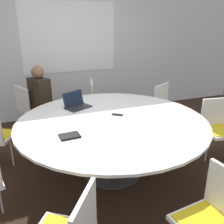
{
  "coord_description": "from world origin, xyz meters",
  "views": [
    {
      "loc": [
        -0.99,
        -2.62,
        1.89
      ],
      "look_at": [
        0.0,
        0.0,
        0.84
      ],
      "focal_mm": 40.0,
      "sensor_mm": 36.0,
      "label": 1
    }
  ],
  "objects_px": {
    "chair_0": "(30,106)",
    "chair_8": "(99,100)",
    "cell_phone": "(117,115)",
    "chair_6": "(219,125)",
    "chair_7": "(167,105)",
    "laptop": "(76,103)",
    "person_0": "(41,96)",
    "spiral_notebook": "(70,136)",
    "chair_4": "(215,216)"
  },
  "relations": [
    {
      "from": "chair_8",
      "to": "person_0",
      "type": "xyz_separation_m",
      "value": [
        -1.01,
        -0.07,
        0.19
      ]
    },
    {
      "from": "chair_0",
      "to": "spiral_notebook",
      "type": "height_order",
      "value": "chair_0"
    },
    {
      "from": "chair_4",
      "to": "chair_7",
      "type": "distance_m",
      "value": 2.55
    },
    {
      "from": "chair_7",
      "to": "person_0",
      "type": "bearing_deg",
      "value": -46.4
    },
    {
      "from": "spiral_notebook",
      "to": "person_0",
      "type": "bearing_deg",
      "value": 94.06
    },
    {
      "from": "chair_6",
      "to": "chair_8",
      "type": "bearing_deg",
      "value": -45.28
    },
    {
      "from": "chair_0",
      "to": "cell_phone",
      "type": "relative_size",
      "value": 5.56
    },
    {
      "from": "chair_6",
      "to": "person_0",
      "type": "relative_size",
      "value": 0.71
    },
    {
      "from": "chair_0",
      "to": "laptop",
      "type": "bearing_deg",
      "value": 3.34
    },
    {
      "from": "chair_6",
      "to": "laptop",
      "type": "xyz_separation_m",
      "value": [
        -1.83,
        0.77,
        0.29
      ]
    },
    {
      "from": "person_0",
      "to": "laptop",
      "type": "height_order",
      "value": "person_0"
    },
    {
      "from": "spiral_notebook",
      "to": "chair_4",
      "type": "bearing_deg",
      "value": -56.15
    },
    {
      "from": "chair_6",
      "to": "spiral_notebook",
      "type": "relative_size",
      "value": 3.89
    },
    {
      "from": "chair_6",
      "to": "person_0",
      "type": "bearing_deg",
      "value": -26.95
    },
    {
      "from": "chair_7",
      "to": "chair_8",
      "type": "xyz_separation_m",
      "value": [
        -0.99,
        0.7,
        0.0
      ]
    },
    {
      "from": "chair_4",
      "to": "person_0",
      "type": "relative_size",
      "value": 0.71
    },
    {
      "from": "chair_0",
      "to": "person_0",
      "type": "height_order",
      "value": "person_0"
    },
    {
      "from": "chair_0",
      "to": "chair_7",
      "type": "height_order",
      "value": "same"
    },
    {
      "from": "chair_7",
      "to": "cell_phone",
      "type": "distance_m",
      "value": 1.39
    },
    {
      "from": "chair_0",
      "to": "chair_8",
      "type": "distance_m",
      "value": 1.2
    },
    {
      "from": "chair_0",
      "to": "person_0",
      "type": "relative_size",
      "value": 0.71
    },
    {
      "from": "chair_0",
      "to": "spiral_notebook",
      "type": "xyz_separation_m",
      "value": [
        0.3,
        -1.89,
        0.24
      ]
    },
    {
      "from": "chair_6",
      "to": "cell_phone",
      "type": "xyz_separation_m",
      "value": [
        -1.41,
        0.29,
        0.24
      ]
    },
    {
      "from": "chair_7",
      "to": "person_0",
      "type": "distance_m",
      "value": 2.11
    },
    {
      "from": "chair_8",
      "to": "cell_phone",
      "type": "height_order",
      "value": "chair_8"
    },
    {
      "from": "chair_6",
      "to": "chair_7",
      "type": "bearing_deg",
      "value": -68.62
    },
    {
      "from": "person_0",
      "to": "cell_phone",
      "type": "distance_m",
      "value": 1.54
    },
    {
      "from": "spiral_notebook",
      "to": "chair_8",
      "type": "bearing_deg",
      "value": 63.4
    },
    {
      "from": "chair_6",
      "to": "laptop",
      "type": "distance_m",
      "value": 2.0
    },
    {
      "from": "chair_0",
      "to": "chair_8",
      "type": "xyz_separation_m",
      "value": [
        1.19,
        -0.11,
        0.0
      ]
    },
    {
      "from": "chair_8",
      "to": "person_0",
      "type": "distance_m",
      "value": 1.03
    },
    {
      "from": "chair_7",
      "to": "cell_phone",
      "type": "bearing_deg",
      "value": 0.67
    },
    {
      "from": "spiral_notebook",
      "to": "cell_phone",
      "type": "distance_m",
      "value": 0.81
    },
    {
      "from": "chair_0",
      "to": "spiral_notebook",
      "type": "distance_m",
      "value": 1.93
    },
    {
      "from": "chair_4",
      "to": "laptop",
      "type": "relative_size",
      "value": 2.14
    },
    {
      "from": "laptop",
      "to": "spiral_notebook",
      "type": "distance_m",
      "value": 0.93
    },
    {
      "from": "laptop",
      "to": "person_0",
      "type": "bearing_deg",
      "value": 89.06
    },
    {
      "from": "cell_phone",
      "to": "person_0",
      "type": "bearing_deg",
      "value": 122.05
    },
    {
      "from": "person_0",
      "to": "spiral_notebook",
      "type": "distance_m",
      "value": 1.72
    },
    {
      "from": "chair_4",
      "to": "chair_6",
      "type": "bearing_deg",
      "value": -50.32
    },
    {
      "from": "chair_8",
      "to": "person_0",
      "type": "height_order",
      "value": "person_0"
    },
    {
      "from": "chair_8",
      "to": "laptop",
      "type": "bearing_deg",
      "value": -20.07
    },
    {
      "from": "person_0",
      "to": "spiral_notebook",
      "type": "xyz_separation_m",
      "value": [
        0.12,
        -1.71,
        0.05
      ]
    },
    {
      "from": "laptop",
      "to": "chair_0",
      "type": "bearing_deg",
      "value": 93.34
    },
    {
      "from": "chair_0",
      "to": "chair_8",
      "type": "height_order",
      "value": "same"
    },
    {
      "from": "person_0",
      "to": "cell_phone",
      "type": "height_order",
      "value": "person_0"
    },
    {
      "from": "laptop",
      "to": "cell_phone",
      "type": "relative_size",
      "value": 2.6
    },
    {
      "from": "cell_phone",
      "to": "chair_6",
      "type": "bearing_deg",
      "value": -11.76
    },
    {
      "from": "chair_0",
      "to": "chair_6",
      "type": "relative_size",
      "value": 1.0
    },
    {
      "from": "cell_phone",
      "to": "chair_4",
      "type": "bearing_deg",
      "value": -85.41
    }
  ]
}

